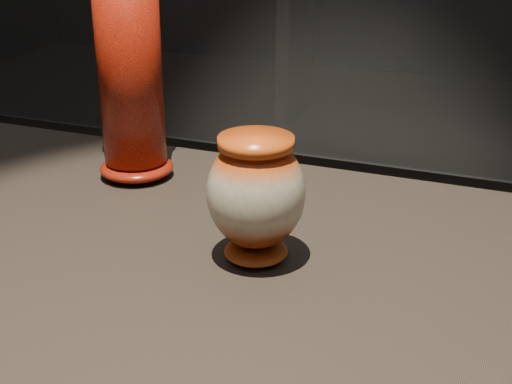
# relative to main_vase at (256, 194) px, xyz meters

# --- Properties ---
(main_vase) EXTENTS (0.17, 0.17, 0.18)m
(main_vase) POSITION_rel_main_vase_xyz_m (0.00, 0.00, 0.00)
(main_vase) COLOR maroon
(main_vase) RESTS_ON display_plinth
(tall_vase) EXTENTS (0.17, 0.17, 0.41)m
(tall_vase) POSITION_rel_main_vase_xyz_m (-0.31, 0.21, 0.10)
(tall_vase) COLOR red
(tall_vase) RESTS_ON display_plinth
(back_shelf) EXTENTS (2.00, 0.60, 0.90)m
(back_shelf) POSITION_rel_main_vase_xyz_m (-0.28, 3.50, -0.36)
(back_shelf) COLOR black
(back_shelf) RESTS_ON ground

